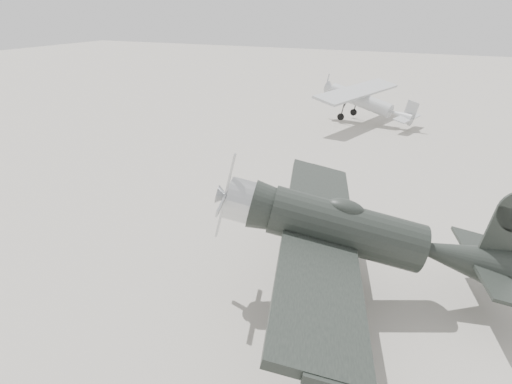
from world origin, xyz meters
TOP-DOWN VIEW (x-y plane):
  - ground at (0.00, 0.00)m, footprint 160.00×160.00m
  - lowwing_monoplane at (3.32, -2.59)m, footprint 9.47×12.98m
  - highwing_monoplane at (-2.44, 21.58)m, footprint 7.74×10.83m
  - equipment_block at (2.98, -5.43)m, footprint 1.52×1.02m

SIDE VIEW (x-z plane):
  - ground at x=0.00m, z-range 0.00..0.00m
  - equipment_block at x=2.98m, z-range 0.00..0.73m
  - highwing_monoplane at x=-2.44m, z-range 0.39..3.44m
  - lowwing_monoplane at x=3.32m, z-range 0.12..4.33m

